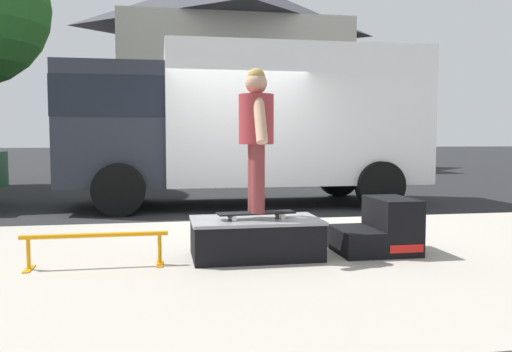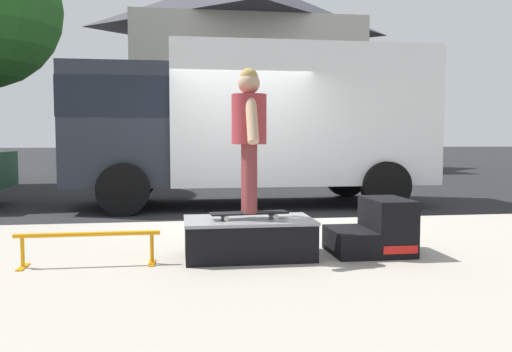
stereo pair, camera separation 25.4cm
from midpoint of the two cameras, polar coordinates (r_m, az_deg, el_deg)
name	(u,v)px [view 2 (the right image)]	position (r m, az deg, el deg)	size (l,w,h in m)	color
ground_plane	(250,222)	(8.31, 0.24, -5.03)	(140.00, 140.00, 0.00)	black
sidewalk_slab	(290,263)	(5.41, 5.01, -9.38)	(50.00, 5.00, 0.12)	#A8A093
skate_box	(249,237)	(5.34, 0.57, -6.57)	(1.29, 0.75, 0.39)	black
kicker_ramp	(376,231)	(5.69, 14.07, -5.75)	(0.81, 0.71, 0.57)	black
grind_rail	(88,241)	(5.19, -16.37, -6.74)	(1.34, 0.28, 0.32)	orange
skateboard	(249,213)	(5.29, 0.63, -4.06)	(0.80, 0.28, 0.07)	black
skater_kid	(249,128)	(5.23, 0.63, 5.22)	(0.35, 0.73, 1.43)	brown
box_truck	(249,119)	(10.43, -0.03, 6.20)	(6.91, 2.63, 3.05)	white
house_behind	(241,72)	(23.56, -1.30, 11.22)	(9.54, 8.22, 8.40)	beige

